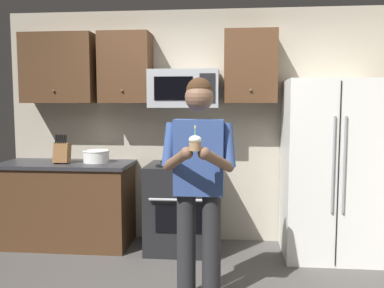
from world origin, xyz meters
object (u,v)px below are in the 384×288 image
Objects in this scene: oven_range at (183,207)px; refrigerator at (329,169)px; bowl_large_white at (96,156)px; knife_block at (62,152)px; person at (199,177)px; microwave at (184,89)px; cupcake at (195,143)px.

refrigerator is (1.50, -0.04, 0.44)m from oven_range.
bowl_large_white is at bearing 177.54° from refrigerator.
knife_block is at bearing -178.71° from oven_range.
knife_block is 0.18× the size of person.
oven_range is 1.29m from person.
oven_range is 2.91× the size of knife_block.
bowl_large_white is (-0.97, 0.07, 0.53)m from oven_range.
cupcake is at bearing -80.78° from microwave.
oven_range is 1.44m from knife_block.
oven_range is 1.26m from microwave.
cupcake is at bearing -42.50° from knife_block.
microwave is at bearing 99.22° from cupcake.
person is at bearing -77.27° from oven_range.
knife_block is at bearing 144.70° from person.
bowl_large_white is 1.99m from cupcake.
cupcake is (-0.00, -0.33, 0.30)m from person.
refrigerator is (1.50, -0.16, -0.82)m from microwave.
bowl_large_white is at bearing 128.55° from cupcake.
microwave is 1.48m from person.
microwave is 1.21m from bowl_large_white.
oven_range is at bearing 1.29° from knife_block.
oven_range is 3.21× the size of bowl_large_white.
microwave is 1.72m from refrigerator.
person reaches higher than cupcake.
microwave is at bearing 173.97° from refrigerator.
knife_block is at bearing 137.50° from cupcake.
cupcake is (-1.24, -1.44, 0.39)m from refrigerator.
knife_block is 1.10× the size of bowl_large_white.
refrigerator is at bearing -2.46° from bowl_large_white.
cupcake reaches higher than knife_block.
refrigerator is 10.35× the size of cupcake.
refrigerator is at bearing 49.16° from cupcake.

